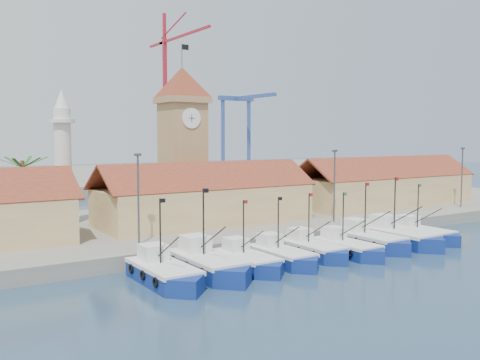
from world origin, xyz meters
TOP-DOWN VIEW (x-y plane):
  - ground at (0.00, 0.00)m, footprint 400.00×400.00m
  - quay at (0.00, 24.00)m, footprint 140.00×32.00m
  - terminal at (0.00, 110.00)m, footprint 240.00×80.00m
  - boat_0 at (-13.63, 2.41)m, footprint 3.59×9.84m
  - boat_1 at (-9.24, 2.83)m, footprint 3.88×10.63m
  - boat_2 at (-5.22, 2.63)m, footprint 3.23×8.86m
  - boat_3 at (-1.29, 2.52)m, footprint 3.27×8.95m
  - boat_4 at (3.09, 3.15)m, footprint 3.29×9.02m
  - boat_5 at (6.57, 1.85)m, footprint 3.29×9.01m
  - boat_6 at (11.13, 3.04)m, footprint 3.65×10.00m
  - boat_7 at (15.22, 2.44)m, footprint 3.88×10.62m
  - boat_8 at (19.49, 2.77)m, footprint 3.38×9.25m
  - hall_center at (0.00, 20.00)m, footprint 27.04×10.13m
  - hall_right at (32.00, 20.00)m, footprint 31.20×10.13m
  - clock_tower at (0.00, 26.00)m, footprint 5.80×5.80m
  - minaret at (-15.00, 28.00)m, footprint 3.00×3.00m
  - palm_tree at (-20.00, 26.00)m, footprint 5.60×5.03m
  - lamp_posts at (0.50, 12.00)m, footprint 80.70×0.25m
  - crane_red_right at (34.51, 103.18)m, footprint 1.00×36.14m
  - gantry at (62.00, 106.65)m, footprint 13.00×22.00m

SIDE VIEW (x-z plane):
  - ground at x=0.00m, z-range 0.00..0.00m
  - boat_2 at x=-5.22m, z-range -2.66..4.04m
  - boat_3 at x=-1.29m, z-range -2.69..4.09m
  - boat_5 at x=6.57m, z-range -2.70..4.11m
  - boat_4 at x=3.09m, z-range -2.71..4.12m
  - boat_8 at x=19.49m, z-range -2.78..4.22m
  - quay at x=0.00m, z-range 0.00..1.50m
  - boat_0 at x=-13.63m, z-range -2.95..4.49m
  - boat_6 at x=11.13m, z-range -3.00..4.56m
  - boat_7 at x=15.22m, z-range -3.19..4.85m
  - boat_1 at x=-9.24m, z-range -3.19..4.85m
  - terminal at x=0.00m, z-range 0.00..2.00m
  - hall_center at x=0.00m, z-range 0.18..7.79m
  - hall_right at x=32.00m, z-range 0.18..7.79m
  - palm_tree at x=-20.00m, z-range 2.05..10.44m
  - lamp_posts at x=0.50m, z-range 1.96..10.99m
  - minaret at x=-15.00m, z-range 1.58..17.88m
  - clock_tower at x=0.00m, z-range 0.61..23.31m
  - gantry at x=62.00m, z-range 8.44..31.64m
  - crane_red_right at x=34.51m, z-range 4.77..50.01m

